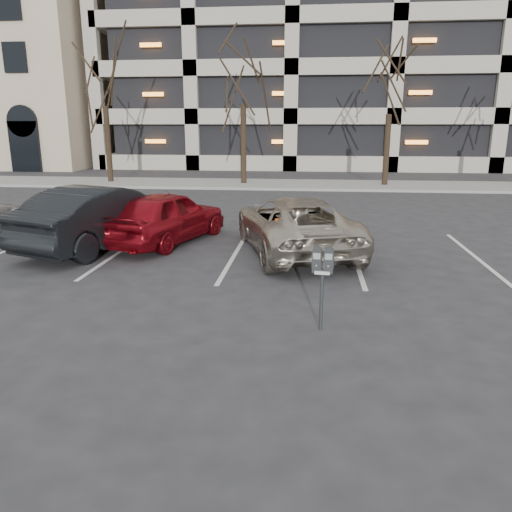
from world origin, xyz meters
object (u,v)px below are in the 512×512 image
tree_a (102,56)px  car_dark (104,217)px  parking_meter (323,268)px  tree_c (392,67)px  car_red (166,216)px  tree_b (243,51)px  suv_silver (295,225)px

tree_a → car_dark: (5.26, -13.47, -5.46)m
parking_meter → car_dark: bearing=145.0°
tree_c → car_dark: size_ratio=1.64×
car_red → car_dark: 1.53m
tree_b → suv_silver: tree_b is taller
tree_b → suv_silver: 14.92m
tree_c → tree_a: bearing=180.0°
car_red → car_dark: bearing=43.0°
parking_meter → suv_silver: bearing=103.2°
tree_a → suv_silver: 17.68m
tree_a → car_dark: bearing=-68.7°
tree_a → parking_meter: (10.54, -18.17, -5.28)m
suv_silver → tree_b: bearing=-93.8°
tree_a → tree_b: size_ratio=0.98×
parking_meter → tree_a: bearing=126.8°
tree_a → car_dark: size_ratio=1.84×
tree_c → car_dark: bearing=-123.0°
tree_b → car_dark: (-1.74, -13.47, -5.58)m
tree_c → parking_meter: (-3.46, -18.17, -4.60)m
suv_silver → car_dark: car_dark is taller
tree_b → car_dark: 14.69m
suv_silver → parking_meter: bearing=80.2°
tree_c → suv_silver: size_ratio=1.47×
tree_b → car_dark: size_ratio=1.87×
parking_meter → tree_b: bearing=107.7°
tree_a → car_red: 15.47m
tree_a → parking_meter: 21.66m
tree_b → suv_silver: bearing=-77.5°
tree_c → suv_silver: (-4.00, -13.47, -4.89)m
tree_b → parking_meter: size_ratio=7.03×
suv_silver → car_dark: bearing=-16.3°
tree_a → parking_meter: size_ratio=6.90×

